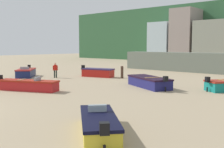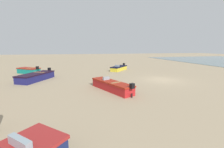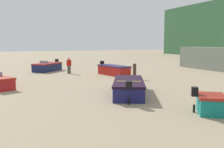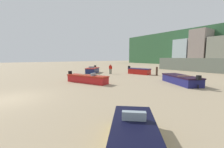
{
  "view_description": "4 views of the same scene",
  "coord_description": "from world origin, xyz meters",
  "px_view_note": "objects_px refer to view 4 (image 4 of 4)",
  "views": [
    {
      "loc": [
        15.93,
        -4.65,
        3.47
      ],
      "look_at": [
        0.59,
        12.81,
        1.08
      ],
      "focal_mm": 43.94,
      "sensor_mm": 36.0,
      "label": 1
    },
    {
      "loc": [
        -15.51,
        9.79,
        3.78
      ],
      "look_at": [
        1.25,
        5.88,
        0.74
      ],
      "focal_mm": 23.77,
      "sensor_mm": 36.0,
      "label": 2
    },
    {
      "loc": [
        16.37,
        7.98,
        3.08
      ],
      "look_at": [
        2.1,
        13.96,
        1.15
      ],
      "focal_mm": 39.96,
      "sensor_mm": 36.0,
      "label": 3
    },
    {
      "loc": [
        11.3,
        0.29,
        2.74
      ],
      "look_at": [
        -1.33,
        9.05,
        0.95
      ],
      "focal_mm": 23.25,
      "sensor_mm": 36.0,
      "label": 4
    }
  ],
  "objects_px": {
    "beach_walker_foreground": "(110,68)",
    "boat_yellow_2": "(135,143)",
    "boat_red_1": "(139,71)",
    "boat_red_4": "(87,79)",
    "boat_navy_3": "(93,70)",
    "boat_navy_5": "(181,80)",
    "mooring_post_near_water": "(157,71)"
  },
  "relations": [
    {
      "from": "boat_navy_5",
      "to": "mooring_post_near_water",
      "type": "distance_m",
      "value": 6.67
    },
    {
      "from": "boat_navy_3",
      "to": "mooring_post_near_water",
      "type": "xyz_separation_m",
      "value": [
        8.98,
        6.05,
        0.19
      ]
    },
    {
      "from": "mooring_post_near_water",
      "to": "boat_yellow_2",
      "type": "bearing_deg",
      "value": -53.62
    },
    {
      "from": "boat_red_1",
      "to": "boat_navy_5",
      "type": "relative_size",
      "value": 0.8
    },
    {
      "from": "beach_walker_foreground",
      "to": "boat_yellow_2",
      "type": "bearing_deg",
      "value": -79.58
    },
    {
      "from": "boat_navy_3",
      "to": "beach_walker_foreground",
      "type": "distance_m",
      "value": 3.6
    },
    {
      "from": "boat_navy_5",
      "to": "boat_red_4",
      "type": "bearing_deg",
      "value": 167.94
    },
    {
      "from": "boat_red_4",
      "to": "boat_navy_5",
      "type": "bearing_deg",
      "value": 117.6
    },
    {
      "from": "beach_walker_foreground",
      "to": "mooring_post_near_water",
      "type": "bearing_deg",
      "value": -10.49
    },
    {
      "from": "boat_red_4",
      "to": "beach_walker_foreground",
      "type": "bearing_deg",
      "value": -165.09
    },
    {
      "from": "boat_navy_3",
      "to": "mooring_post_near_water",
      "type": "height_order",
      "value": "mooring_post_near_water"
    },
    {
      "from": "boat_navy_3",
      "to": "boat_yellow_2",
      "type": "bearing_deg",
      "value": 108.66
    },
    {
      "from": "boat_yellow_2",
      "to": "boat_navy_3",
      "type": "bearing_deg",
      "value": 106.92
    },
    {
      "from": "boat_yellow_2",
      "to": "boat_navy_3",
      "type": "relative_size",
      "value": 1.05
    },
    {
      "from": "boat_yellow_2",
      "to": "boat_red_1",
      "type": "bearing_deg",
      "value": 85.45
    },
    {
      "from": "boat_yellow_2",
      "to": "mooring_post_near_water",
      "type": "distance_m",
      "value": 18.69
    },
    {
      "from": "boat_red_1",
      "to": "mooring_post_near_water",
      "type": "distance_m",
      "value": 3.05
    },
    {
      "from": "boat_yellow_2",
      "to": "boat_red_4",
      "type": "relative_size",
      "value": 0.77
    },
    {
      "from": "boat_navy_3",
      "to": "beach_walker_foreground",
      "type": "relative_size",
      "value": 2.29
    },
    {
      "from": "boat_red_1",
      "to": "boat_navy_3",
      "type": "relative_size",
      "value": 1.07
    },
    {
      "from": "boat_red_1",
      "to": "boat_navy_5",
      "type": "xyz_separation_m",
      "value": [
        8.68,
        -2.72,
        -0.04
      ]
    },
    {
      "from": "boat_yellow_2",
      "to": "mooring_post_near_water",
      "type": "height_order",
      "value": "mooring_post_near_water"
    },
    {
      "from": "boat_red_1",
      "to": "beach_walker_foreground",
      "type": "distance_m",
      "value": 4.69
    },
    {
      "from": "boat_red_1",
      "to": "boat_yellow_2",
      "type": "relative_size",
      "value": 1.02
    },
    {
      "from": "boat_red_4",
      "to": "boat_red_1",
      "type": "bearing_deg",
      "value": 169.86
    },
    {
      "from": "boat_yellow_2",
      "to": "beach_walker_foreground",
      "type": "bearing_deg",
      "value": 98.83
    },
    {
      "from": "boat_navy_3",
      "to": "boat_navy_5",
      "type": "xyz_separation_m",
      "value": [
        14.7,
        2.63,
        -0.03
      ]
    },
    {
      "from": "mooring_post_near_water",
      "to": "beach_walker_foreground",
      "type": "bearing_deg",
      "value": -143.15
    },
    {
      "from": "boat_red_4",
      "to": "boat_navy_5",
      "type": "height_order",
      "value": "boat_navy_5"
    },
    {
      "from": "beach_walker_foreground",
      "to": "boat_red_1",
      "type": "bearing_deg",
      "value": 4.64
    },
    {
      "from": "boat_red_4",
      "to": "boat_navy_5",
      "type": "xyz_separation_m",
      "value": [
        6.1,
        7.71,
        0.02
      ]
    },
    {
      "from": "boat_red_1",
      "to": "boat_red_4",
      "type": "bearing_deg",
      "value": -1.02
    }
  ]
}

